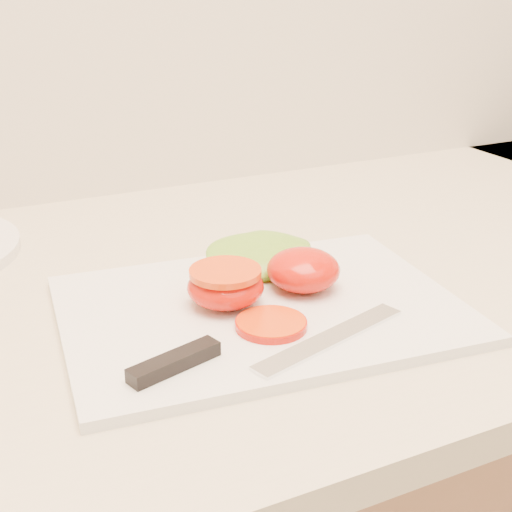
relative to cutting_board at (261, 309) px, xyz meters
name	(u,v)px	position (x,y,z in m)	size (l,w,h in m)	color
counter	(491,499)	(0.45, 0.10, -0.47)	(3.92, 0.65, 0.93)	#8D6148
cutting_board	(261,309)	(0.00, 0.00, 0.00)	(0.36, 0.26, 0.01)	white
tomato_half_dome	(303,270)	(0.05, 0.01, 0.02)	(0.07, 0.07, 0.04)	red
tomato_half_cut	(225,285)	(-0.03, 0.01, 0.02)	(0.07, 0.07, 0.04)	red
tomato_slice_0	(271,324)	(-0.01, -0.04, 0.01)	(0.06, 0.06, 0.01)	#E43B0A
lettuce_leaf_0	(261,256)	(0.04, 0.08, 0.02)	(0.12, 0.09, 0.03)	#86C333
knife	(239,352)	(-0.06, -0.08, 0.01)	(0.26, 0.07, 0.01)	silver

